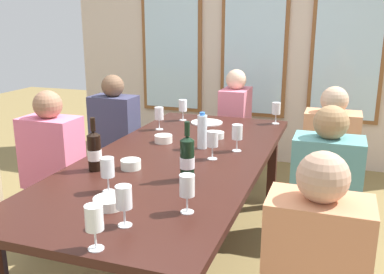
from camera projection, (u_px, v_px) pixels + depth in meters
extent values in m
plane|color=olive|center=(178.00, 263.00, 2.85)|extent=(12.00, 12.00, 0.00)
cube|color=beige|center=(255.00, 29.00, 4.63)|extent=(4.26, 0.06, 2.90)
cube|color=brown|center=(171.00, 29.00, 4.88)|extent=(0.72, 0.03, 1.88)
cube|color=silver|center=(171.00, 29.00, 4.87)|extent=(0.64, 0.01, 1.80)
cube|color=brown|center=(255.00, 29.00, 4.58)|extent=(0.72, 0.03, 1.88)
cube|color=silver|center=(254.00, 29.00, 4.57)|extent=(0.64, 0.01, 1.80)
cube|color=brown|center=(349.00, 30.00, 4.28)|extent=(0.72, 0.03, 1.88)
cube|color=silver|center=(349.00, 30.00, 4.27)|extent=(0.64, 0.01, 1.80)
cube|color=#341712|center=(176.00, 160.00, 2.66)|extent=(1.06, 2.38, 0.04)
cube|color=#341712|center=(176.00, 158.00, 3.89)|extent=(0.07, 0.07, 0.70)
cube|color=#341712|center=(272.00, 168.00, 3.62)|extent=(0.07, 0.07, 0.70)
cylinder|color=white|center=(207.00, 122.00, 3.51)|extent=(0.26, 0.26, 0.01)
cylinder|color=black|center=(95.00, 153.00, 2.39)|extent=(0.07, 0.07, 0.20)
cone|color=black|center=(93.00, 133.00, 2.36)|extent=(0.07, 0.07, 0.02)
cylinder|color=black|center=(93.00, 124.00, 2.35)|extent=(0.03, 0.03, 0.08)
cylinder|color=white|center=(95.00, 155.00, 2.40)|extent=(0.08, 0.08, 0.06)
cylinder|color=black|center=(187.00, 160.00, 2.24)|extent=(0.08, 0.07, 0.22)
cone|color=black|center=(187.00, 138.00, 2.21)|extent=(0.08, 0.07, 0.02)
cylinder|color=black|center=(187.00, 129.00, 2.20)|extent=(0.03, 0.03, 0.08)
cylinder|color=silver|center=(187.00, 162.00, 2.25)|extent=(0.08, 0.08, 0.06)
cylinder|color=white|center=(216.00, 135.00, 3.06)|extent=(0.11, 0.11, 0.04)
cylinder|color=white|center=(109.00, 202.00, 1.94)|extent=(0.15, 0.15, 0.04)
cylinder|color=white|center=(163.00, 139.00, 2.95)|extent=(0.12, 0.12, 0.05)
cylinder|color=white|center=(131.00, 164.00, 2.43)|extent=(0.11, 0.11, 0.05)
cylinder|color=white|center=(202.00, 132.00, 2.80)|extent=(0.06, 0.06, 0.22)
cylinder|color=blue|center=(202.00, 114.00, 2.77)|extent=(0.04, 0.04, 0.02)
cylinder|color=white|center=(237.00, 151.00, 2.77)|extent=(0.06, 0.06, 0.00)
cylinder|color=white|center=(237.00, 145.00, 2.76)|extent=(0.01, 0.01, 0.07)
cylinder|color=white|center=(237.00, 132.00, 2.73)|extent=(0.07, 0.07, 0.09)
cylinder|color=maroon|center=(237.00, 136.00, 2.74)|extent=(0.06, 0.06, 0.04)
cylinder|color=white|center=(125.00, 225.00, 1.77)|extent=(0.06, 0.06, 0.00)
cylinder|color=white|center=(125.00, 216.00, 1.76)|extent=(0.01, 0.01, 0.07)
cylinder|color=white|center=(124.00, 197.00, 1.74)|extent=(0.07, 0.07, 0.09)
cylinder|color=white|center=(187.00, 212.00, 1.89)|extent=(0.06, 0.06, 0.00)
cylinder|color=white|center=(187.00, 204.00, 1.88)|extent=(0.01, 0.01, 0.07)
cylinder|color=white|center=(187.00, 185.00, 1.86)|extent=(0.07, 0.07, 0.09)
cylinder|color=white|center=(109.00, 191.00, 2.12)|extent=(0.06, 0.06, 0.00)
cylinder|color=white|center=(108.00, 184.00, 2.11)|extent=(0.01, 0.01, 0.07)
cylinder|color=white|center=(107.00, 167.00, 2.09)|extent=(0.07, 0.07, 0.09)
cylinder|color=maroon|center=(108.00, 173.00, 2.09)|extent=(0.06, 0.06, 0.03)
cylinder|color=white|center=(183.00, 120.00, 3.60)|extent=(0.06, 0.06, 0.00)
cylinder|color=white|center=(183.00, 115.00, 3.59)|extent=(0.01, 0.01, 0.07)
cylinder|color=white|center=(183.00, 105.00, 3.57)|extent=(0.07, 0.07, 0.09)
cylinder|color=white|center=(96.00, 249.00, 1.59)|extent=(0.06, 0.06, 0.00)
cylinder|color=white|center=(95.00, 239.00, 1.58)|extent=(0.01, 0.01, 0.07)
cylinder|color=white|center=(94.00, 218.00, 1.56)|extent=(0.07, 0.07, 0.09)
cylinder|color=#590C19|center=(95.00, 224.00, 1.56)|extent=(0.06, 0.06, 0.04)
cylinder|color=white|center=(275.00, 123.00, 3.48)|extent=(0.06, 0.06, 0.00)
cylinder|color=white|center=(276.00, 119.00, 3.47)|extent=(0.01, 0.01, 0.07)
cylinder|color=white|center=(276.00, 108.00, 3.45)|extent=(0.07, 0.07, 0.09)
cylinder|color=maroon|center=(276.00, 112.00, 3.46)|extent=(0.06, 0.06, 0.03)
cylinder|color=white|center=(212.00, 159.00, 2.61)|extent=(0.06, 0.06, 0.00)
cylinder|color=white|center=(212.00, 152.00, 2.60)|extent=(0.01, 0.01, 0.07)
cylinder|color=white|center=(213.00, 139.00, 2.58)|extent=(0.07, 0.07, 0.09)
cylinder|color=#590C19|center=(212.00, 144.00, 2.58)|extent=(0.06, 0.06, 0.03)
cylinder|color=white|center=(159.00, 129.00, 3.30)|extent=(0.06, 0.06, 0.00)
cylinder|color=white|center=(159.00, 124.00, 3.29)|extent=(0.01, 0.01, 0.07)
cylinder|color=white|center=(159.00, 113.00, 3.27)|extent=(0.07, 0.07, 0.09)
cylinder|color=#590C19|center=(159.00, 118.00, 3.28)|extent=(0.06, 0.06, 0.03)
cube|color=#2D372D|center=(117.00, 175.00, 3.82)|extent=(0.32, 0.24, 0.45)
cube|color=#3A3B59|center=(115.00, 124.00, 3.69)|extent=(0.38, 0.24, 0.48)
sphere|color=brown|center=(113.00, 86.00, 3.61)|extent=(0.19, 0.19, 0.19)
cube|color=#383640|center=(325.00, 205.00, 3.20)|extent=(0.32, 0.24, 0.45)
cube|color=tan|center=(331.00, 145.00, 3.07)|extent=(0.38, 0.24, 0.48)
sphere|color=tan|center=(335.00, 100.00, 2.99)|extent=(0.19, 0.19, 0.19)
cube|color=tan|center=(316.00, 259.00, 1.62)|extent=(0.38, 0.24, 0.48)
sphere|color=tan|center=(323.00, 177.00, 1.53)|extent=(0.19, 0.19, 0.19)
cube|color=#222D3F|center=(58.00, 215.00, 3.03)|extent=(0.32, 0.24, 0.45)
cube|color=pink|center=(52.00, 152.00, 2.91)|extent=(0.38, 0.24, 0.48)
sphere|color=#976A4F|center=(48.00, 105.00, 2.82)|extent=(0.19, 0.19, 0.19)
cube|color=#362F41|center=(320.00, 253.00, 2.55)|extent=(0.32, 0.24, 0.45)
cube|color=teal|center=(326.00, 179.00, 2.43)|extent=(0.38, 0.24, 0.48)
sphere|color=#9D764E|center=(331.00, 123.00, 2.34)|extent=(0.19, 0.19, 0.19)
cube|color=#2E3940|center=(234.00, 161.00, 4.19)|extent=(0.24, 0.32, 0.45)
cube|color=pink|center=(235.00, 114.00, 4.07)|extent=(0.24, 0.38, 0.48)
sphere|color=beige|center=(236.00, 80.00, 3.98)|extent=(0.19, 0.19, 0.19)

